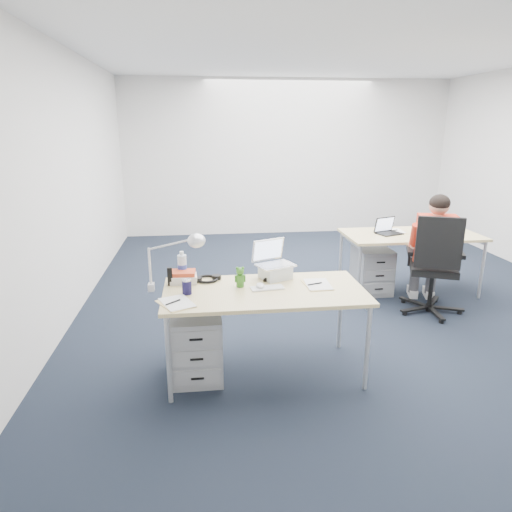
{
  "coord_description": "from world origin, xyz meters",
  "views": [
    {
      "loc": [
        -1.61,
        -4.94,
        1.99
      ],
      "look_at": [
        -1.14,
        -1.0,
        0.85
      ],
      "focal_mm": 32.0,
      "sensor_mm": 36.0,
      "label": 1
    }
  ],
  "objects_px": {
    "water_bottle": "(182,266)",
    "desk_lamp": "(168,261)",
    "drawer_pedestal_near": "(197,345)",
    "far_cup": "(443,225)",
    "cordless_phone": "(170,277)",
    "bear_figurine": "(240,277)",
    "seated_person": "(431,251)",
    "desk_far": "(411,237)",
    "headphones": "(207,278)",
    "computer_mouse": "(260,286)",
    "dark_laptop": "(390,226)",
    "wireless_keyboard": "(267,288)",
    "book_stack": "(184,277)",
    "desk_near": "(264,295)",
    "silver_laptop": "(275,260)",
    "drawer_pedestal_far": "(372,270)",
    "sunglasses": "(269,281)",
    "office_chair": "(432,285)",
    "can_koozie": "(187,287)"
  },
  "relations": [
    {
      "from": "can_koozie",
      "to": "book_stack",
      "type": "xyz_separation_m",
      "value": [
        -0.03,
        0.28,
        -0.01
      ]
    },
    {
      "from": "office_chair",
      "to": "bear_figurine",
      "type": "height_order",
      "value": "office_chair"
    },
    {
      "from": "headphones",
      "to": "far_cup",
      "type": "bearing_deg",
      "value": 12.59
    },
    {
      "from": "desk_lamp",
      "to": "far_cup",
      "type": "bearing_deg",
      "value": 17.16
    },
    {
      "from": "desk_near",
      "to": "computer_mouse",
      "type": "bearing_deg",
      "value": 124.13
    },
    {
      "from": "desk_near",
      "to": "desk_lamp",
      "type": "xyz_separation_m",
      "value": [
        -0.75,
        0.09,
        0.28
      ]
    },
    {
      "from": "water_bottle",
      "to": "desk_lamp",
      "type": "xyz_separation_m",
      "value": [
        -0.1,
        -0.23,
        0.11
      ]
    },
    {
      "from": "silver_laptop",
      "to": "computer_mouse",
      "type": "xyz_separation_m",
      "value": [
        -0.16,
        -0.23,
        -0.14
      ]
    },
    {
      "from": "office_chair",
      "to": "drawer_pedestal_near",
      "type": "height_order",
      "value": "office_chair"
    },
    {
      "from": "bear_figurine",
      "to": "dark_laptop",
      "type": "distance_m",
      "value": 2.53
    },
    {
      "from": "drawer_pedestal_far",
      "to": "cordless_phone",
      "type": "relative_size",
      "value": 3.61
    },
    {
      "from": "desk_near",
      "to": "wireless_keyboard",
      "type": "bearing_deg",
      "value": 41.19
    },
    {
      "from": "office_chair",
      "to": "headphones",
      "type": "relative_size",
      "value": 4.47
    },
    {
      "from": "seated_person",
      "to": "wireless_keyboard",
      "type": "xyz_separation_m",
      "value": [
        -2.0,
        -1.18,
        0.08
      ]
    },
    {
      "from": "office_chair",
      "to": "computer_mouse",
      "type": "height_order",
      "value": "office_chair"
    },
    {
      "from": "cordless_phone",
      "to": "far_cup",
      "type": "distance_m",
      "value": 3.68
    },
    {
      "from": "desk_far",
      "to": "book_stack",
      "type": "distance_m",
      "value": 3.04
    },
    {
      "from": "cordless_phone",
      "to": "office_chair",
      "type": "bearing_deg",
      "value": 14.27
    },
    {
      "from": "desk_far",
      "to": "headphones",
      "type": "bearing_deg",
      "value": -149.9
    },
    {
      "from": "drawer_pedestal_near",
      "to": "computer_mouse",
      "type": "xyz_separation_m",
      "value": [
        0.52,
        0.03,
        0.47
      ]
    },
    {
      "from": "silver_laptop",
      "to": "cordless_phone",
      "type": "bearing_deg",
      "value": 162.14
    },
    {
      "from": "seated_person",
      "to": "desk_lamp",
      "type": "xyz_separation_m",
      "value": [
        -2.78,
        -1.11,
        0.31
      ]
    },
    {
      "from": "office_chair",
      "to": "computer_mouse",
      "type": "relative_size",
      "value": 10.04
    },
    {
      "from": "drawer_pedestal_near",
      "to": "drawer_pedestal_far",
      "type": "bearing_deg",
      "value": 39.26
    },
    {
      "from": "computer_mouse",
      "to": "headphones",
      "type": "bearing_deg",
      "value": 151.74
    },
    {
      "from": "water_bottle",
      "to": "cordless_phone",
      "type": "distance_m",
      "value": 0.17
    },
    {
      "from": "dark_laptop",
      "to": "can_koozie",
      "type": "bearing_deg",
      "value": -164.11
    },
    {
      "from": "desk_far",
      "to": "drawer_pedestal_near",
      "type": "relative_size",
      "value": 2.91
    },
    {
      "from": "cordless_phone",
      "to": "bear_figurine",
      "type": "bearing_deg",
      "value": -12.49
    },
    {
      "from": "sunglasses",
      "to": "desk_near",
      "type": "bearing_deg",
      "value": -102.5
    },
    {
      "from": "desk_far",
      "to": "sunglasses",
      "type": "relative_size",
      "value": 15.54
    },
    {
      "from": "drawer_pedestal_near",
      "to": "far_cup",
      "type": "relative_size",
      "value": 5.14
    },
    {
      "from": "bear_figurine",
      "to": "book_stack",
      "type": "xyz_separation_m",
      "value": [
        -0.46,
        0.16,
        -0.04
      ]
    },
    {
      "from": "seated_person",
      "to": "office_chair",
      "type": "bearing_deg",
      "value": -88.59
    },
    {
      "from": "seated_person",
      "to": "wireless_keyboard",
      "type": "bearing_deg",
      "value": -133.54
    },
    {
      "from": "book_stack",
      "to": "cordless_phone",
      "type": "xyz_separation_m",
      "value": [
        -0.11,
        -0.06,
        0.03
      ]
    },
    {
      "from": "desk_near",
      "to": "dark_laptop",
      "type": "height_order",
      "value": "dark_laptop"
    },
    {
      "from": "desk_near",
      "to": "silver_laptop",
      "type": "bearing_deg",
      "value": 63.92
    },
    {
      "from": "dark_laptop",
      "to": "drawer_pedestal_far",
      "type": "bearing_deg",
      "value": 148.68
    },
    {
      "from": "drawer_pedestal_far",
      "to": "headphones",
      "type": "bearing_deg",
      "value": -144.0
    },
    {
      "from": "seated_person",
      "to": "far_cup",
      "type": "distance_m",
      "value": 0.84
    },
    {
      "from": "desk_near",
      "to": "desk_far",
      "type": "bearing_deg",
      "value": 40.25
    },
    {
      "from": "desk_near",
      "to": "cordless_phone",
      "type": "height_order",
      "value": "cordless_phone"
    },
    {
      "from": "desk_near",
      "to": "sunglasses",
      "type": "relative_size",
      "value": 15.54
    },
    {
      "from": "dark_laptop",
      "to": "far_cup",
      "type": "bearing_deg",
      "value": -9.11
    },
    {
      "from": "seated_person",
      "to": "water_bottle",
      "type": "xyz_separation_m",
      "value": [
        -2.68,
        -0.88,
        0.2
      ]
    },
    {
      "from": "desk_near",
      "to": "silver_laptop",
      "type": "height_order",
      "value": "silver_laptop"
    },
    {
      "from": "computer_mouse",
      "to": "office_chair",
      "type": "bearing_deg",
      "value": 27.52
    },
    {
      "from": "wireless_keyboard",
      "to": "drawer_pedestal_far",
      "type": "bearing_deg",
      "value": 41.15
    },
    {
      "from": "book_stack",
      "to": "desk_lamp",
      "type": "height_order",
      "value": "desk_lamp"
    }
  ]
}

